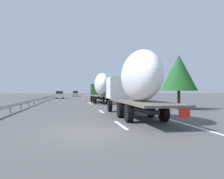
{
  "coord_description": "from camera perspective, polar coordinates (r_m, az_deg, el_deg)",
  "views": [
    {
      "loc": [
        -10.25,
        0.81,
        1.88
      ],
      "look_at": [
        19.75,
        -4.4,
        2.06
      ],
      "focal_mm": 36.64,
      "sensor_mm": 36.0,
      "label": 1
    }
  ],
  "objects": [
    {
      "name": "tree_3",
      "position": [
        94.46,
        -3.21,
        1.27
      ],
      "size": [
        4.0,
        4.0,
        7.28
      ],
      "color": "#472D19",
      "rests_on": "ground_plane"
    },
    {
      "name": "truck_lead",
      "position": [
        35.8,
        -2.78,
        0.72
      ],
      "size": [
        12.76,
        2.55,
        4.54
      ],
      "color": "#387038",
      "rests_on": "ground_plane"
    },
    {
      "name": "road_sign",
      "position": [
        61.26,
        -2.81,
        0.05
      ],
      "size": [
        0.1,
        0.9,
        3.32
      ],
      "color": "gray",
      "rests_on": "ground_plane"
    },
    {
      "name": "lane_stripe_0",
      "position": [
        12.67,
        2.17,
        -8.84
      ],
      "size": [
        3.2,
        0.2,
        0.01
      ],
      "primitive_type": "cube",
      "color": "white",
      "rests_on": "ground_plane"
    },
    {
      "name": "ground_plane",
      "position": [
        50.29,
        -8.93,
        -2.47
      ],
      "size": [
        260.0,
        260.0,
        0.0
      ],
      "primitive_type": "plane",
      "color": "#4C4C4F"
    },
    {
      "name": "lane_stripe_5",
      "position": [
        58.02,
        -7.28,
        -2.18
      ],
      "size": [
        3.2,
        0.2,
        0.01
      ],
      "primitive_type": "cube",
      "color": "white",
      "rests_on": "ground_plane"
    },
    {
      "name": "tree_2",
      "position": [
        87.76,
        -2.11,
        0.81
      ],
      "size": [
        3.63,
        3.63,
        5.79
      ],
      "color": "#472D19",
      "rests_on": "ground_plane"
    },
    {
      "name": "car_silver_hatch",
      "position": [
        77.52,
        -9.11,
        -1.03
      ],
      "size": [
        4.66,
        1.84,
        1.86
      ],
      "color": "#ADB2B7",
      "rests_on": "ground_plane"
    },
    {
      "name": "car_white_van",
      "position": [
        56.79,
        -12.93,
        -1.29
      ],
      "size": [
        4.25,
        1.79,
        1.81
      ],
      "color": "white",
      "rests_on": "ground_plane"
    },
    {
      "name": "edge_line_right",
      "position": [
        55.64,
        -3.34,
        -2.26
      ],
      "size": [
        110.0,
        0.2,
        0.01
      ],
      "primitive_type": "cube",
      "color": "white",
      "rests_on": "ground_plane"
    },
    {
      "name": "guardrail_median",
      "position": [
        53.52,
        -15.42,
        -1.71
      ],
      "size": [
        94.0,
        0.1,
        0.76
      ],
      "color": "#9EA0A5",
      "rests_on": "ground_plane"
    },
    {
      "name": "lane_stripe_4",
      "position": [
        55.66,
        -7.17,
        -2.26
      ],
      "size": [
        3.2,
        0.2,
        0.01
      ],
      "primitive_type": "cube",
      "color": "white",
      "rests_on": "ground_plane"
    },
    {
      "name": "tree_0",
      "position": [
        24.95,
        16.32,
        4.05
      ],
      "size": [
        3.83,
        3.83,
        5.69
      ],
      "color": "#472D19",
      "rests_on": "ground_plane"
    },
    {
      "name": "lane_stripe_1",
      "position": [
        20.84,
        -2.64,
        -5.49
      ],
      "size": [
        3.2,
        0.2,
        0.01
      ],
      "primitive_type": "cube",
      "color": "white",
      "rests_on": "ground_plane"
    },
    {
      "name": "lane_stripe_3",
      "position": [
        36.5,
        -5.75,
        -3.28
      ],
      "size": [
        3.2,
        0.2,
        0.01
      ],
      "primitive_type": "cube",
      "color": "white",
      "rests_on": "ground_plane"
    },
    {
      "name": "lane_stripe_2",
      "position": [
        33.06,
        -5.32,
        -3.58
      ],
      "size": [
        3.2,
        0.2,
        0.01
      ],
      "primitive_type": "cube",
      "color": "white",
      "rests_on": "ground_plane"
    },
    {
      "name": "truck_trailing",
      "position": [
        16.33,
        5.82,
        1.93
      ],
      "size": [
        12.85,
        2.55,
        4.54
      ],
      "color": "silver",
      "rests_on": "ground_plane"
    },
    {
      "name": "tree_1",
      "position": [
        40.59,
        7.0,
        2.12
      ],
      "size": [
        3.45,
        3.45,
        5.75
      ],
      "color": "#472D19",
      "rests_on": "ground_plane"
    }
  ]
}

